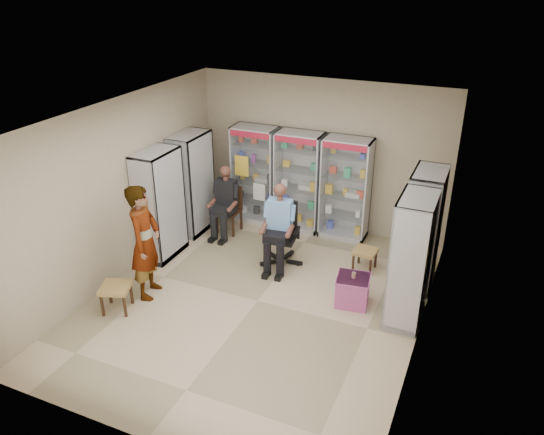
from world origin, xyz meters
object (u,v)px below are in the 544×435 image
at_px(cabinet_right_far, 423,229).
at_px(cabinet_right_near, 411,260).
at_px(cabinet_back_left, 255,175).
at_px(woven_stool_a, 365,259).
at_px(cabinet_left_near, 160,205).
at_px(pink_trunk, 352,290).
at_px(woven_stool_b, 117,298).
at_px(cabinet_back_mid, 299,182).
at_px(seated_shopkeeper, 280,228).
at_px(cabinet_left_far, 192,184).
at_px(standing_man, 145,242).
at_px(office_chair, 281,234).
at_px(wooden_chair, 229,210).
at_px(cabinet_back_right, 345,189).

relative_size(cabinet_right_far, cabinet_right_near, 1.00).
bearing_deg(cabinet_back_left, woven_stool_a, -22.54).
bearing_deg(cabinet_back_left, cabinet_right_near, -32.28).
bearing_deg(cabinet_left_near, pink_trunk, 87.61).
xyz_separation_m(cabinet_left_near, woven_stool_b, (0.33, -1.77, -0.78)).
distance_m(cabinet_back_mid, cabinet_right_far, 2.82).
bearing_deg(cabinet_left_near, seated_shopkeeper, 103.65).
relative_size(cabinet_back_left, cabinet_back_mid, 1.00).
distance_m(cabinet_right_far, cabinet_left_near, 4.55).
xyz_separation_m(cabinet_left_far, woven_stool_a, (3.54, -0.16, -0.81)).
height_order(cabinet_back_left, standing_man, cabinet_back_left).
distance_m(cabinet_back_mid, cabinet_left_near, 2.77).
bearing_deg(office_chair, cabinet_back_mid, 92.08).
distance_m(cabinet_right_far, woven_stool_a, 1.22).
distance_m(cabinet_left_far, woven_stool_a, 3.64).
bearing_deg(woven_stool_b, woven_stool_a, 40.20).
xyz_separation_m(cabinet_left_near, office_chair, (2.11, 0.56, -0.42)).
relative_size(cabinet_right_near, seated_shopkeeper, 1.37).
relative_size(cabinet_left_near, pink_trunk, 4.06).
xyz_separation_m(wooden_chair, seated_shopkeeper, (1.43, -0.79, 0.26)).
bearing_deg(cabinet_left_far, office_chair, 75.74).
height_order(cabinet_back_mid, woven_stool_b, cabinet_back_mid).
height_order(cabinet_right_near, cabinet_left_far, same).
bearing_deg(office_chair, woven_stool_b, -134.28).
relative_size(cabinet_left_near, office_chair, 1.74).
xyz_separation_m(wooden_chair, office_chair, (1.43, -0.74, 0.11)).
height_order(cabinet_left_far, woven_stool_a, cabinet_left_far).
distance_m(cabinet_back_right, woven_stool_a, 1.53).
height_order(cabinet_left_far, cabinet_left_near, same).
relative_size(woven_stool_a, woven_stool_b, 0.89).
xyz_separation_m(cabinet_left_near, seated_shopkeeper, (2.11, 0.51, -0.27)).
relative_size(cabinet_right_near, cabinet_left_far, 1.00).
height_order(cabinet_back_right, pink_trunk, cabinet_back_right).
height_order(wooden_chair, seated_shopkeeper, seated_shopkeeper).
distance_m(cabinet_right_near, seated_shopkeeper, 2.47).
bearing_deg(woven_stool_a, cabinet_left_far, 177.49).
height_order(cabinet_back_mid, standing_man, cabinet_back_mid).
bearing_deg(standing_man, office_chair, -56.12).
height_order(cabinet_back_mid, pink_trunk, cabinet_back_mid).
distance_m(wooden_chair, standing_man, 2.54).
height_order(cabinet_left_near, seated_shopkeeper, cabinet_left_near).
bearing_deg(office_chair, cabinet_left_near, -171.99).
relative_size(wooden_chair, woven_stool_b, 2.16).
bearing_deg(woven_stool_a, office_chair, -165.08).
relative_size(cabinet_back_mid, cabinet_right_near, 1.00).
bearing_deg(woven_stool_b, cabinet_left_far, 96.56).
height_order(cabinet_back_right, cabinet_right_near, same).
xyz_separation_m(seated_shopkeeper, pink_trunk, (1.52, -0.66, -0.49)).
bearing_deg(cabinet_back_mid, cabinet_back_right, 0.00).
relative_size(wooden_chair, standing_man, 0.49).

